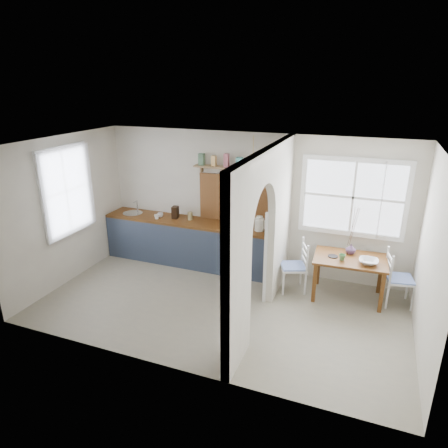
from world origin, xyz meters
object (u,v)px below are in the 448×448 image
(chair_right, at_px, (400,278))
(vase, at_px, (351,249))
(kettle, at_px, (259,223))
(dining_table, at_px, (348,278))
(chair_left, at_px, (293,266))

(chair_right, distance_m, vase, 0.88)
(vase, bearing_deg, chair_right, -7.23)
(chair_right, xyz_separation_m, kettle, (-2.41, 0.15, 0.58))
(dining_table, bearing_deg, vase, 92.80)
(dining_table, bearing_deg, chair_right, 2.49)
(chair_right, relative_size, kettle, 3.36)
(kettle, xyz_separation_m, vase, (1.61, -0.05, -0.23))
(chair_right, bearing_deg, chair_left, 85.04)
(dining_table, xyz_separation_m, chair_right, (0.78, 0.07, 0.10))
(chair_right, relative_size, vase, 5.36)
(dining_table, relative_size, kettle, 4.21)
(chair_left, height_order, chair_right, chair_right)
(dining_table, xyz_separation_m, kettle, (-1.63, 0.23, 0.68))
(dining_table, xyz_separation_m, chair_left, (-0.91, -0.08, 0.09))
(dining_table, height_order, chair_left, chair_left)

